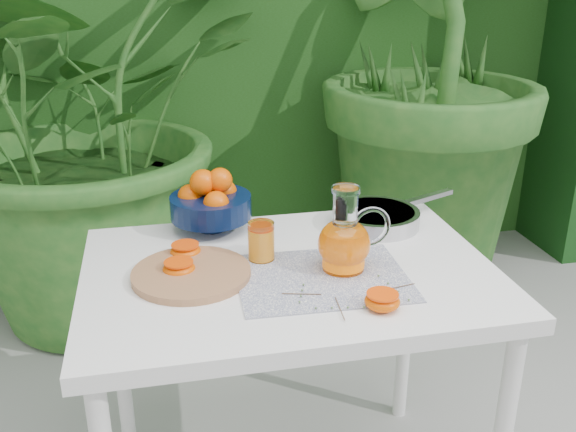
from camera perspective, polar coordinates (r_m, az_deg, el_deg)
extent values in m
imported|color=#225C1F|center=(2.75, -17.59, 9.14)|extent=(2.52, 2.52, 1.78)
imported|color=#225C1F|center=(2.97, 11.44, 14.51)|extent=(2.70, 2.70, 2.18)
cube|color=white|center=(1.58, 0.15, -5.31)|extent=(1.00, 0.70, 0.04)
cylinder|color=white|center=(2.01, -14.68, -12.04)|extent=(0.04, 0.04, 0.71)
cylinder|color=white|center=(2.14, 10.42, -9.40)|extent=(0.04, 0.04, 0.71)
cube|color=#0D154B|center=(1.53, 3.04, -5.49)|extent=(0.41, 0.33, 0.00)
cylinder|color=#8E6240|center=(1.54, -8.59, -5.10)|extent=(0.29, 0.29, 0.02)
cylinder|color=black|center=(1.80, -6.81, -0.62)|extent=(0.09, 0.09, 0.04)
cylinder|color=black|center=(1.78, -6.88, 0.85)|extent=(0.26, 0.26, 0.06)
sphere|color=#FF5D02|center=(1.79, -8.68, 1.71)|extent=(0.08, 0.08, 0.07)
sphere|color=#FF5D02|center=(1.81, -5.67, 2.14)|extent=(0.08, 0.08, 0.07)
sphere|color=#FF5D02|center=(1.73, -6.40, 1.09)|extent=(0.08, 0.08, 0.07)
sphere|color=#FF5D02|center=(1.83, -7.44, 2.24)|extent=(0.08, 0.08, 0.07)
sphere|color=#FF5D02|center=(1.76, -7.58, 2.99)|extent=(0.08, 0.08, 0.07)
sphere|color=#FF5D02|center=(1.76, -6.07, 3.19)|extent=(0.08, 0.08, 0.07)
cylinder|color=white|center=(1.57, 4.93, -4.51)|extent=(0.10, 0.10, 0.01)
ellipsoid|color=white|center=(1.54, 5.00, -2.46)|extent=(0.13, 0.13, 0.12)
cylinder|color=white|center=(1.51, 5.12, 0.77)|extent=(0.06, 0.06, 0.08)
cylinder|color=white|center=(1.49, 5.18, 2.35)|extent=(0.07, 0.07, 0.01)
torus|color=white|center=(1.55, 7.36, -0.91)|extent=(0.10, 0.02, 0.10)
cylinder|color=#FF6F05|center=(1.55, 4.99, -2.91)|extent=(0.11, 0.11, 0.09)
cylinder|color=white|center=(1.59, -2.39, -2.22)|extent=(0.08, 0.08, 0.10)
cylinder|color=orange|center=(1.60, -2.39, -2.48)|extent=(0.07, 0.07, 0.08)
cylinder|color=#F54B07|center=(1.58, -2.41, -1.13)|extent=(0.07, 0.07, 0.00)
cylinder|color=#B0AFB4|center=(1.83, 7.80, -0.16)|extent=(0.32, 0.32, 0.05)
cylinder|color=silver|center=(1.82, 7.83, 0.38)|extent=(0.28, 0.28, 0.01)
cube|color=#B0AFB4|center=(1.97, 12.44, 1.66)|extent=(0.18, 0.09, 0.01)
ellipsoid|color=#FF5D02|center=(1.55, -9.67, -4.65)|extent=(0.10, 0.10, 0.04)
cylinder|color=#F54B07|center=(1.55, -9.71, -4.07)|extent=(0.09, 0.09, 0.00)
ellipsoid|color=#FF5D02|center=(1.64, -9.11, -3.11)|extent=(0.10, 0.10, 0.04)
cylinder|color=#F54B07|center=(1.63, -9.14, -2.55)|extent=(0.09, 0.09, 0.00)
ellipsoid|color=#FF5D02|center=(1.41, 8.37, -7.51)|extent=(0.10, 0.10, 0.04)
cylinder|color=#F54B07|center=(1.40, 8.41, -6.89)|extent=(0.09, 0.09, 0.00)
cylinder|color=brown|center=(1.40, 4.64, -8.19)|extent=(0.01, 0.10, 0.00)
sphere|color=#4E6E39|center=(1.39, 2.49, -8.17)|extent=(0.01, 0.01, 0.00)
sphere|color=#4E6E39|center=(1.39, 3.92, -8.13)|extent=(0.01, 0.01, 0.00)
sphere|color=#4E6E39|center=(1.40, 5.35, -8.09)|extent=(0.01, 0.01, 0.00)
sphere|color=#4E6E39|center=(1.40, 6.77, -8.04)|extent=(0.01, 0.01, 0.00)
cylinder|color=brown|center=(1.49, 9.32, -6.35)|extent=(0.11, 0.02, 0.00)
sphere|color=#4E6E39|center=(1.54, 8.04, -5.27)|extent=(0.01, 0.01, 0.00)
sphere|color=#4E6E39|center=(1.51, 8.89, -5.93)|extent=(0.01, 0.01, 0.00)
sphere|color=#4E6E39|center=(1.48, 9.77, -6.62)|extent=(0.01, 0.01, 0.00)
sphere|color=#4E6E39|center=(1.45, 10.68, -7.33)|extent=(0.01, 0.01, 0.00)
cylinder|color=brown|center=(1.45, 1.21, -6.94)|extent=(0.09, 0.02, 0.00)
sphere|color=#4E6E39|center=(1.41, 1.03, -7.64)|extent=(0.01, 0.01, 0.00)
sphere|color=#4E6E39|center=(1.44, 1.15, -7.12)|extent=(0.01, 0.01, 0.00)
sphere|color=#4E6E39|center=(1.46, 1.27, -6.61)|extent=(0.01, 0.01, 0.00)
sphere|color=#4E6E39|center=(1.48, 1.38, -6.11)|extent=(0.01, 0.01, 0.00)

